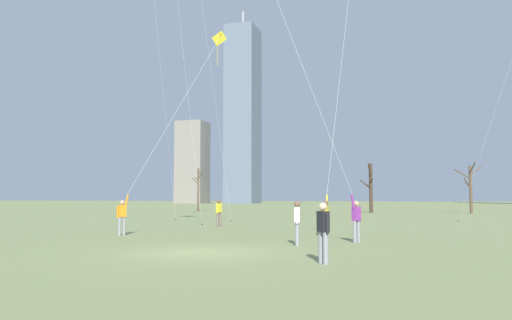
# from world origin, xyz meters

# --- Properties ---
(ground_plane) EXTENTS (400.00, 400.00, 0.00)m
(ground_plane) POSITION_xyz_m (0.00, 0.00, 0.00)
(ground_plane) COLOR #848E56
(kite_flyer_midfield_right_yellow) EXTENTS (3.32, 5.50, 10.94)m
(kite_flyer_midfield_right_yellow) POSITION_xyz_m (-6.05, 6.04, 1.94)
(kite_flyer_midfield_right_yellow) COLOR gray
(kite_flyer_midfield_right_yellow) RESTS_ON ground
(kite_flyer_midfield_center_blue) EXTENTS (7.75, 6.89, 22.67)m
(kite_flyer_midfield_center_blue) POSITION_xyz_m (2.47, 3.29, 6.81)
(kite_flyer_midfield_center_blue) COLOR gray
(kite_flyer_midfield_center_blue) RESTS_ON ground
(kite_flyer_midfield_left_red) EXTENTS (0.86, 8.65, 17.02)m
(kite_flyer_midfield_left_red) POSITION_xyz_m (2.97, 8.82, 4.28)
(kite_flyer_midfield_left_red) COLOR #33384C
(kite_flyer_midfield_left_red) RESTS_ON ground
(bystander_watching_nearby) EXTENTS (0.26, 0.50, 1.62)m
(bystander_watching_nearby) POSITION_xyz_m (2.48, 3.14, 0.90)
(bystander_watching_nearby) COLOR gray
(bystander_watching_nearby) RESTS_ON ground
(bystander_far_off_by_trees) EXTENTS (0.30, 0.48, 1.62)m
(bystander_far_off_by_trees) POSITION_xyz_m (-4.58, 13.17, 0.90)
(bystander_far_off_by_trees) COLOR #726656
(bystander_far_off_by_trees) RESTS_ON ground
(bystander_strolling_midfield) EXTENTS (0.38, 0.40, 1.62)m
(bystander_strolling_midfield) POSITION_xyz_m (4.25, -1.58, 0.90)
(bystander_strolling_midfield) COLOR gray
(bystander_strolling_midfield) RESTS_ON ground
(bare_tree_right_of_center) EXTENTS (1.62, 2.38, 5.55)m
(bare_tree_right_of_center) POSITION_xyz_m (1.86, 43.09, 2.97)
(bare_tree_right_of_center) COLOR #423326
(bare_tree_right_of_center) RESTS_ON ground
(bare_tree_center) EXTENTS (2.95, 2.91, 5.51)m
(bare_tree_center) POSITION_xyz_m (12.37, 44.30, 2.91)
(bare_tree_center) COLOR brown
(bare_tree_center) RESTS_ON ground
(bare_tree_leftmost) EXTENTS (2.32, 2.57, 5.38)m
(bare_tree_leftmost) POSITION_xyz_m (-19.39, 43.43, 3.02)
(bare_tree_leftmost) COLOR brown
(bare_tree_leftmost) RESTS_ON ground
(skyline_wide_slab) EXTENTS (8.22, 9.47, 54.63)m
(skyline_wide_slab) POSITION_xyz_m (-39.17, 118.17, 24.97)
(skyline_wide_slab) COLOR slate
(skyline_wide_slab) RESTS_ON ground
(skyline_mid_tower_right) EXTENTS (7.93, 7.14, 23.01)m
(skyline_mid_tower_right) POSITION_xyz_m (-53.01, 114.79, 11.50)
(skyline_mid_tower_right) COLOR gray
(skyline_mid_tower_right) RESTS_ON ground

